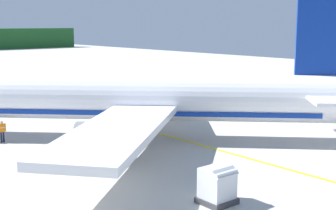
% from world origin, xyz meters
% --- Properties ---
extents(airliner_foreground, '(32.00, 32.35, 11.90)m').
position_xyz_m(airliner_foreground, '(35.02, 24.06, 3.39)').
color(airliner_foreground, white).
rests_on(airliner_foreground, ground).
extents(cargo_container_mid, '(1.74, 1.74, 2.02)m').
position_xyz_m(cargo_container_mid, '(30.71, 9.32, 0.96)').
color(cargo_container_mid, '#333338').
rests_on(cargo_container_mid, ground).
extents(crew_loader_left, '(0.63, 0.28, 1.73)m').
position_xyz_m(crew_loader_left, '(27.06, 29.22, 1.02)').
color(crew_loader_left, '#191E33').
rests_on(crew_loader_left, ground).
extents(apron_guide_line, '(0.30, 60.00, 0.01)m').
position_xyz_m(apron_guide_line, '(38.38, 19.47, 0.01)').
color(apron_guide_line, yellow).
rests_on(apron_guide_line, ground).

